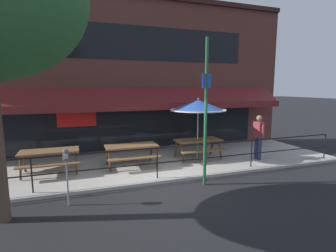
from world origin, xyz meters
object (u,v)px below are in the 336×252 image
(picnic_table_left, at_px, (50,155))
(pedestrian_walking, at_px, (259,135))
(patio_umbrella_right, at_px, (198,106))
(street_sign_pole, at_px, (206,112))
(parking_meter_near, at_px, (66,160))
(picnic_table_centre, at_px, (132,149))
(picnic_table_right, at_px, (198,143))

(picnic_table_left, relative_size, pedestrian_walking, 1.05)
(patio_umbrella_right, height_order, pedestrian_walking, patio_umbrella_right)
(patio_umbrella_right, bearing_deg, street_sign_pole, -111.10)
(parking_meter_near, bearing_deg, street_sign_pole, 2.07)
(picnic_table_left, distance_m, street_sign_pole, 5.16)
(parking_meter_near, distance_m, street_sign_pole, 3.92)
(pedestrian_walking, bearing_deg, patio_umbrella_right, 158.19)
(picnic_table_centre, xyz_separation_m, street_sign_pole, (1.72, -2.22, 1.47))
(picnic_table_left, xyz_separation_m, street_sign_pole, (4.37, -2.32, 1.47))
(pedestrian_walking, distance_m, street_sign_pole, 3.63)
(picnic_table_centre, bearing_deg, picnic_table_left, 177.78)
(picnic_table_left, relative_size, picnic_table_centre, 1.00)
(patio_umbrella_right, bearing_deg, parking_meter_near, -151.76)
(pedestrian_walking, bearing_deg, street_sign_pole, -153.87)
(picnic_table_centre, bearing_deg, parking_meter_near, -131.14)
(parking_meter_near, height_order, street_sign_pole, street_sign_pole)
(picnic_table_left, xyz_separation_m, picnic_table_right, (5.29, 0.02, 0.00))
(picnic_table_right, bearing_deg, patio_umbrella_right, 90.00)
(picnic_table_left, relative_size, street_sign_pole, 0.42)
(picnic_table_centre, height_order, street_sign_pole, street_sign_pole)
(picnic_table_right, xyz_separation_m, parking_meter_near, (-4.71, -2.48, 0.44))
(picnic_table_centre, xyz_separation_m, patio_umbrella_right, (2.65, 0.17, 1.47))
(parking_meter_near, bearing_deg, picnic_table_right, 27.80)
(parking_meter_near, bearing_deg, pedestrian_walking, 13.54)
(pedestrian_walking, bearing_deg, picnic_table_centre, 171.74)
(picnic_table_centre, distance_m, street_sign_pole, 3.17)
(pedestrian_walking, bearing_deg, parking_meter_near, -166.46)
(patio_umbrella_right, distance_m, street_sign_pole, 2.56)
(picnic_table_left, distance_m, patio_umbrella_right, 5.50)
(picnic_table_right, height_order, patio_umbrella_right, patio_umbrella_right)
(picnic_table_left, distance_m, parking_meter_near, 2.57)
(picnic_table_left, height_order, picnic_table_centre, same)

